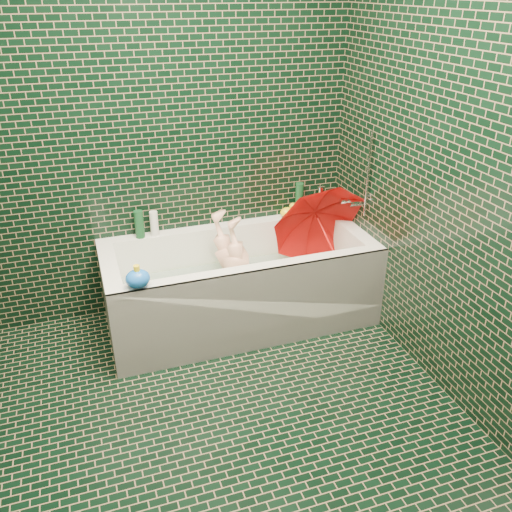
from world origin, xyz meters
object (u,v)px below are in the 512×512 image
object	(u,v)px
umbrella	(327,238)
bath_toy	(138,278)
bathtub	(240,292)
child	(239,276)
rubber_duck	(288,211)

from	to	relation	value
umbrella	bath_toy	distance (m)	1.29
bathtub	umbrella	size ratio (longest dim) A/B	2.65
child	bath_toy	distance (m)	0.83
child	umbrella	distance (m)	0.62
child	bath_toy	bearing A→B (deg)	-78.14
bathtub	umbrella	xyz separation A→B (m)	(0.58, -0.04, 0.32)
child	umbrella	bearing A→B (deg)	64.94
rubber_duck	bath_toy	xyz separation A→B (m)	(-1.13, -0.65, 0.01)
child	bath_toy	xyz separation A→B (m)	(-0.68, -0.36, 0.30)
rubber_duck	bath_toy	world-z (taller)	bath_toy
bathtub	child	bearing A→B (deg)	79.67
bathtub	rubber_duck	size ratio (longest dim) A/B	13.01
bath_toy	rubber_duck	bearing A→B (deg)	25.03
umbrella	bath_toy	world-z (taller)	umbrella
bathtub	bath_toy	distance (m)	0.84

